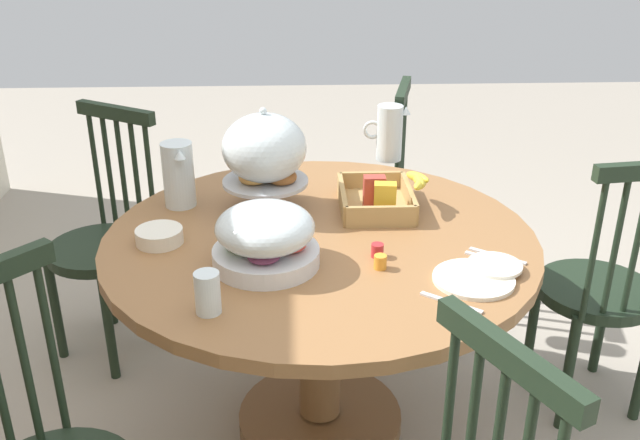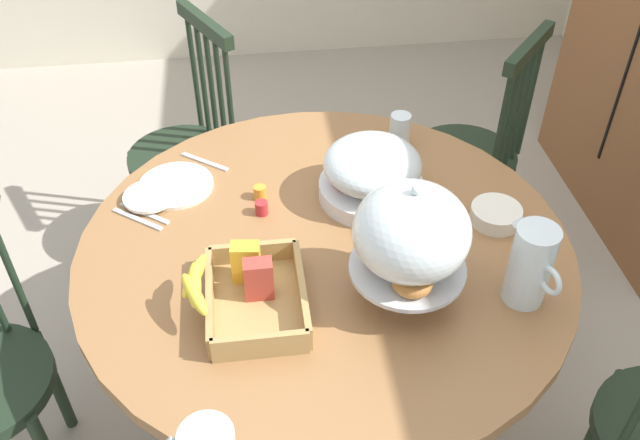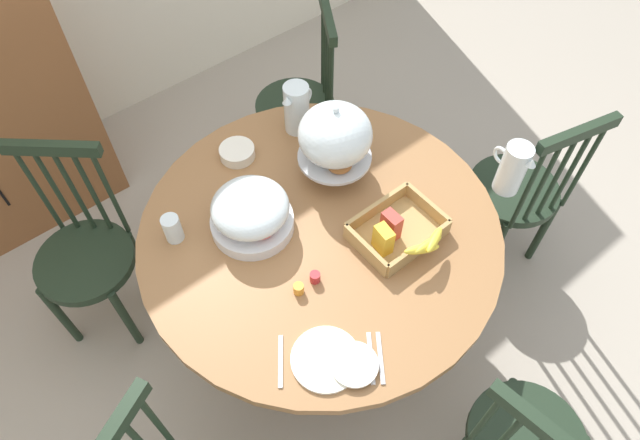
{
  "view_description": "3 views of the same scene",
  "coord_description": "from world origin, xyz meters",
  "px_view_note": "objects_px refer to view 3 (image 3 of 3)",
  "views": [
    {
      "loc": [
        -1.81,
        0.01,
        1.68
      ],
      "look_at": [
        0.13,
        -0.07,
        0.79
      ],
      "focal_mm": 39.69,
      "sensor_mm": 36.0,
      "label": 1
    },
    {
      "loc": [
        1.46,
        -0.25,
        2.0
      ],
      "look_at": [
        0.03,
        -0.07,
        0.74
      ],
      "focal_mm": 38.82,
      "sensor_mm": 36.0,
      "label": 2
    },
    {
      "loc": [
        -0.61,
        -0.98,
        2.41
      ],
      "look_at": [
        0.13,
        -0.07,
        0.79
      ],
      "focal_mm": 31.56,
      "sensor_mm": 36.0,
      "label": 3
    }
  ],
  "objects_px": {
    "china_plate_small": "(354,364)",
    "drinking_glass": "(172,229)",
    "milk_pitcher": "(297,110)",
    "windsor_chair_host_seat": "(517,193)",
    "china_plate_large": "(326,359)",
    "windsor_chair_near_window": "(300,106)",
    "orange_juice_pitcher": "(512,170)",
    "cereal_basket": "(399,232)",
    "dining_table": "(320,256)",
    "fruit_platter_covered": "(251,212)",
    "windsor_chair_by_cabinet": "(87,256)",
    "cereal_bowl": "(237,152)",
    "pastry_stand_with_dome": "(335,137)"
  },
  "relations": [
    {
      "from": "pastry_stand_with_dome",
      "to": "china_plate_large",
      "type": "distance_m",
      "value": 0.79
    },
    {
      "from": "drinking_glass",
      "to": "windsor_chair_by_cabinet",
      "type": "bearing_deg",
      "value": 127.94
    },
    {
      "from": "china_plate_small",
      "to": "cereal_basket",
      "type": "bearing_deg",
      "value": 31.15
    },
    {
      "from": "orange_juice_pitcher",
      "to": "dining_table",
      "type": "bearing_deg",
      "value": 156.26
    },
    {
      "from": "pastry_stand_with_dome",
      "to": "milk_pitcher",
      "type": "distance_m",
      "value": 0.31
    },
    {
      "from": "windsor_chair_by_cabinet",
      "to": "drinking_glass",
      "type": "relative_size",
      "value": 8.86
    },
    {
      "from": "dining_table",
      "to": "milk_pitcher",
      "type": "height_order",
      "value": "milk_pitcher"
    },
    {
      "from": "dining_table",
      "to": "pastry_stand_with_dome",
      "type": "distance_m",
      "value": 0.47
    },
    {
      "from": "fruit_platter_covered",
      "to": "drinking_glass",
      "type": "xyz_separation_m",
      "value": [
        -0.24,
        0.14,
        -0.03
      ]
    },
    {
      "from": "pastry_stand_with_dome",
      "to": "china_plate_small",
      "type": "bearing_deg",
      "value": -125.28
    },
    {
      "from": "windsor_chair_near_window",
      "to": "cereal_bowl",
      "type": "bearing_deg",
      "value": -149.55
    },
    {
      "from": "windsor_chair_near_window",
      "to": "drinking_glass",
      "type": "distance_m",
      "value": 1.13
    },
    {
      "from": "windsor_chair_near_window",
      "to": "milk_pitcher",
      "type": "bearing_deg",
      "value": -127.92
    },
    {
      "from": "dining_table",
      "to": "windsor_chair_by_cabinet",
      "type": "bearing_deg",
      "value": 137.34
    },
    {
      "from": "china_plate_small",
      "to": "drinking_glass",
      "type": "height_order",
      "value": "drinking_glass"
    },
    {
      "from": "dining_table",
      "to": "drinking_glass",
      "type": "bearing_deg",
      "value": 145.54
    },
    {
      "from": "milk_pitcher",
      "to": "cereal_bowl",
      "type": "relative_size",
      "value": 1.55
    },
    {
      "from": "windsor_chair_by_cabinet",
      "to": "cereal_basket",
      "type": "distance_m",
      "value": 1.28
    },
    {
      "from": "drinking_glass",
      "to": "china_plate_large",
      "type": "bearing_deg",
      "value": -79.61
    },
    {
      "from": "dining_table",
      "to": "cereal_bowl",
      "type": "relative_size",
      "value": 9.44
    },
    {
      "from": "windsor_chair_host_seat",
      "to": "china_plate_large",
      "type": "distance_m",
      "value": 1.27
    },
    {
      "from": "china_plate_large",
      "to": "cereal_bowl",
      "type": "height_order",
      "value": "cereal_bowl"
    },
    {
      "from": "pastry_stand_with_dome",
      "to": "milk_pitcher",
      "type": "relative_size",
      "value": 1.58
    },
    {
      "from": "china_plate_large",
      "to": "pastry_stand_with_dome",
      "type": "bearing_deg",
      "value": 48.25
    },
    {
      "from": "fruit_platter_covered",
      "to": "cereal_bowl",
      "type": "distance_m",
      "value": 0.36
    },
    {
      "from": "china_plate_small",
      "to": "dining_table",
      "type": "bearing_deg",
      "value": 62.48
    },
    {
      "from": "windsor_chair_near_window",
      "to": "china_plate_large",
      "type": "xyz_separation_m",
      "value": [
        -0.82,
        -1.21,
        0.29
      ]
    },
    {
      "from": "pastry_stand_with_dome",
      "to": "drinking_glass",
      "type": "relative_size",
      "value": 3.13
    },
    {
      "from": "windsor_chair_near_window",
      "to": "orange_juice_pitcher",
      "type": "xyz_separation_m",
      "value": [
        0.15,
        -1.1,
        0.39
      ]
    },
    {
      "from": "cereal_basket",
      "to": "china_plate_large",
      "type": "height_order",
      "value": "cereal_basket"
    },
    {
      "from": "china_plate_small",
      "to": "cereal_bowl",
      "type": "height_order",
      "value": "cereal_bowl"
    },
    {
      "from": "windsor_chair_near_window",
      "to": "cereal_bowl",
      "type": "distance_m",
      "value": 0.72
    },
    {
      "from": "pastry_stand_with_dome",
      "to": "drinking_glass",
      "type": "height_order",
      "value": "pastry_stand_with_dome"
    },
    {
      "from": "windsor_chair_host_seat",
      "to": "cereal_bowl",
      "type": "xyz_separation_m",
      "value": [
        -0.96,
        0.73,
        0.31
      ]
    },
    {
      "from": "dining_table",
      "to": "windsor_chair_host_seat",
      "type": "height_order",
      "value": "windsor_chair_host_seat"
    },
    {
      "from": "dining_table",
      "to": "fruit_platter_covered",
      "type": "bearing_deg",
      "value": 139.4
    },
    {
      "from": "fruit_platter_covered",
      "to": "china_plate_small",
      "type": "height_order",
      "value": "fruit_platter_covered"
    },
    {
      "from": "milk_pitcher",
      "to": "china_plate_large",
      "type": "xyz_separation_m",
      "value": [
        -0.55,
        -0.86,
        -0.09
      ]
    },
    {
      "from": "orange_juice_pitcher",
      "to": "china_plate_large",
      "type": "bearing_deg",
      "value": -173.81
    },
    {
      "from": "cereal_bowl",
      "to": "cereal_basket",
      "type": "bearing_deg",
      "value": -72.35
    },
    {
      "from": "windsor_chair_by_cabinet",
      "to": "milk_pitcher",
      "type": "bearing_deg",
      "value": -11.58
    },
    {
      "from": "china_plate_large",
      "to": "china_plate_small",
      "type": "relative_size",
      "value": 1.47
    },
    {
      "from": "windsor_chair_by_cabinet",
      "to": "china_plate_small",
      "type": "distance_m",
      "value": 1.25
    },
    {
      "from": "orange_juice_pitcher",
      "to": "pastry_stand_with_dome",
      "type": "bearing_deg",
      "value": 134.95
    },
    {
      "from": "cereal_basket",
      "to": "china_plate_small",
      "type": "relative_size",
      "value": 2.11
    },
    {
      "from": "drinking_glass",
      "to": "pastry_stand_with_dome",
      "type": "bearing_deg",
      "value": -11.09
    },
    {
      "from": "milk_pitcher",
      "to": "drinking_glass",
      "type": "distance_m",
      "value": 0.7
    },
    {
      "from": "china_plate_large",
      "to": "drinking_glass",
      "type": "xyz_separation_m",
      "value": [
        -0.13,
        0.69,
        0.05
      ]
    },
    {
      "from": "orange_juice_pitcher",
      "to": "drinking_glass",
      "type": "bearing_deg",
      "value": 151.82
    },
    {
      "from": "windsor_chair_near_window",
      "to": "milk_pitcher",
      "type": "distance_m",
      "value": 0.59
    }
  ]
}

